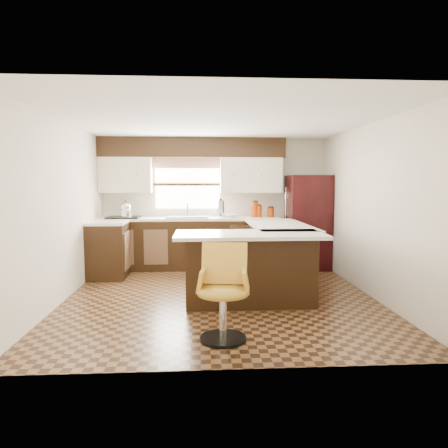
{
  "coord_description": "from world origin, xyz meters",
  "views": [
    {
      "loc": [
        -0.27,
        -5.43,
        1.57
      ],
      "look_at": [
        0.09,
        0.45,
        0.97
      ],
      "focal_mm": 32.0,
      "sensor_mm": 36.0,
      "label": 1
    }
  ],
  "objects": [
    {
      "name": "kettle",
      "position": [
        -1.61,
        1.88,
        1.11
      ],
      "size": [
        0.21,
        0.21,
        0.29
      ],
      "primitive_type": null,
      "color": "silver",
      "rests_on": "cooktop"
    },
    {
      "name": "wall_left",
      "position": [
        -2.1,
        0.0,
        1.2
      ],
      "size": [
        0.0,
        4.4,
        4.4
      ],
      "primitive_type": "plane",
      "rotation": [
        1.57,
        0.0,
        1.57
      ],
      "color": "beige",
      "rests_on": "floor"
    },
    {
      "name": "base_cab_left",
      "position": [
        -1.8,
        1.25,
        0.45
      ],
      "size": [
        0.6,
        0.7,
        0.9
      ],
      "primitive_type": "cube",
      "color": "black",
      "rests_on": "floor"
    },
    {
      "name": "wall_back",
      "position": [
        0.0,
        2.2,
        1.2
      ],
      "size": [
        4.4,
        0.0,
        4.4
      ],
      "primitive_type": "plane",
      "rotation": [
        1.57,
        0.0,
        0.0
      ],
      "color": "beige",
      "rests_on": "floor"
    },
    {
      "name": "dishwasher",
      "position": [
        0.55,
        1.61,
        0.43
      ],
      "size": [
        0.58,
        0.03,
        0.78
      ],
      "primitive_type": "cube",
      "color": "black",
      "rests_on": "floor"
    },
    {
      "name": "percolator",
      "position": [
        0.11,
        1.9,
        1.1
      ],
      "size": [
        0.15,
        0.15,
        0.31
      ],
      "primitive_type": "cylinder",
      "color": "silver",
      "rests_on": "counter_back"
    },
    {
      "name": "valance",
      "position": [
        -0.5,
        2.14,
        1.94
      ],
      "size": [
        1.3,
        0.06,
        0.18
      ],
      "primitive_type": "cube",
      "color": "#D19B93",
      "rests_on": "wall_back"
    },
    {
      "name": "floor",
      "position": [
        0.0,
        0.0,
        0.0
      ],
      "size": [
        4.4,
        4.4,
        0.0
      ],
      "primitive_type": "plane",
      "color": "#49301A",
      "rests_on": "ground"
    },
    {
      "name": "canister_large",
      "position": [
        0.75,
        1.92,
        1.08
      ],
      "size": [
        0.14,
        0.14,
        0.28
      ],
      "primitive_type": "cylinder",
      "color": "#8C2804",
      "rests_on": "counter_back"
    },
    {
      "name": "wall_right",
      "position": [
        2.1,
        0.0,
        1.2
      ],
      "size": [
        0.0,
        4.4,
        4.4
      ],
      "primitive_type": "plane",
      "rotation": [
        1.57,
        0.0,
        -1.57
      ],
      "color": "beige",
      "rests_on": "floor"
    },
    {
      "name": "ceiling",
      "position": [
        0.0,
        0.0,
        2.4
      ],
      "size": [
        4.4,
        4.4,
        0.0
      ],
      "primitive_type": "plane",
      "rotation": [
        3.14,
        0.0,
        0.0
      ],
      "color": "silver",
      "rests_on": "wall_back"
    },
    {
      "name": "canister_med",
      "position": [
        0.82,
        1.92,
        1.05
      ],
      "size": [
        0.12,
        0.12,
        0.2
      ],
      "primitive_type": "cylinder",
      "color": "#8C2804",
      "rests_on": "counter_back"
    },
    {
      "name": "wall_front",
      "position": [
        0.0,
        -2.2,
        1.2
      ],
      "size": [
        4.4,
        0.0,
        4.4
      ],
      "primitive_type": "plane",
      "rotation": [
        -1.57,
        0.0,
        0.0
      ],
      "color": "beige",
      "rests_on": "floor"
    },
    {
      "name": "base_cab_back",
      "position": [
        -0.45,
        1.9,
        0.45
      ],
      "size": [
        3.3,
        0.6,
        0.9
      ],
      "primitive_type": "cube",
      "color": "black",
      "rests_on": "floor"
    },
    {
      "name": "cooktop",
      "position": [
        -1.65,
        1.88,
        0.96
      ],
      "size": [
        0.58,
        0.5,
        0.02
      ],
      "primitive_type": "cube",
      "color": "black",
      "rests_on": "counter_back"
    },
    {
      "name": "mixing_bowl",
      "position": [
        0.29,
        1.9,
        0.98
      ],
      "size": [
        0.32,
        0.32,
        0.06
      ],
      "primitive_type": "imported",
      "rotation": [
        0.0,
        0.0,
        0.25
      ],
      "color": "white",
      "rests_on": "counter_back"
    },
    {
      "name": "bar_chair",
      "position": [
        -0.05,
        -1.55,
        0.48
      ],
      "size": [
        0.58,
        0.58,
        0.96
      ],
      "primitive_type": null,
      "rotation": [
        0.0,
        0.0,
        -0.13
      ],
      "color": "gold",
      "rests_on": "floor"
    },
    {
      "name": "counter_left",
      "position": [
        -1.8,
        1.25,
        0.92
      ],
      "size": [
        0.6,
        0.7,
        0.04
      ],
      "primitive_type": "cube",
      "color": "silver",
      "rests_on": "base_cab_left"
    },
    {
      "name": "soffit",
      "position": [
        -0.4,
        2.03,
        2.22
      ],
      "size": [
        3.4,
        0.35,
        0.36
      ],
      "primitive_type": "cube",
      "color": "black",
      "rests_on": "wall_back"
    },
    {
      "name": "sink",
      "position": [
        -0.5,
        1.88,
        0.96
      ],
      "size": [
        0.75,
        0.45,
        0.03
      ],
      "primitive_type": "cube",
      "color": "#B2B2B7",
      "rests_on": "counter_back"
    },
    {
      "name": "peninsula_return",
      "position": [
        0.38,
        -0.35,
        0.45
      ],
      "size": [
        1.65,
        0.6,
        0.9
      ],
      "primitive_type": "cube",
      "color": "black",
      "rests_on": "floor"
    },
    {
      "name": "window_pane",
      "position": [
        -0.5,
        2.18,
        1.55
      ],
      "size": [
        1.2,
        0.02,
        0.9
      ],
      "primitive_type": "cube",
      "color": "white",
      "rests_on": "wall_back"
    },
    {
      "name": "canister_small",
      "position": [
        1.05,
        1.92,
        1.03
      ],
      "size": [
        0.12,
        0.12,
        0.17
      ],
      "primitive_type": "cylinder",
      "color": "#8C2804",
      "rests_on": "counter_back"
    },
    {
      "name": "refrigerator",
      "position": [
        1.71,
        1.79,
        0.86
      ],
      "size": [
        0.74,
        0.71,
        1.72
      ],
      "primitive_type": "cube",
      "color": "black",
      "rests_on": "floor"
    },
    {
      "name": "counter_pen_return",
      "position": [
        0.35,
        -0.44,
        0.92
      ],
      "size": [
        1.89,
        0.84,
        0.04
      ],
      "primitive_type": "cube",
      "color": "silver",
      "rests_on": "peninsula_return"
    },
    {
      "name": "counter_back",
      "position": [
        -0.45,
        1.9,
        0.92
      ],
      "size": [
        3.3,
        0.6,
        0.04
      ],
      "primitive_type": "cube",
      "color": "silver",
      "rests_on": "base_cab_back"
    },
    {
      "name": "counter_pen_long",
      "position": [
        0.95,
        0.62,
        0.92
      ],
      "size": [
        0.84,
        1.95,
        0.04
      ],
      "primitive_type": "cube",
      "color": "silver",
      "rests_on": "peninsula_long"
    },
    {
      "name": "upper_cab_right",
      "position": [
        0.68,
        2.03,
        1.72
      ],
      "size": [
        1.14,
        0.35,
        0.64
      ],
      "primitive_type": "cube",
      "color": "beige",
      "rests_on": "wall_back"
    },
    {
      "name": "upper_cab_left",
      "position": [
        -1.62,
        2.03,
        1.72
      ],
      "size": [
        0.94,
        0.35,
        0.64
      ],
      "primitive_type": "cube",
      "color": "beige",
      "rests_on": "wall_back"
    },
    {
      "name": "peninsula_long",
      "position": [
        0.9,
        0.62,
        0.45
      ],
      "size": [
        0.6,
        1.95,
        0.9
      ],
      "primitive_type": "cube",
      "color": "black",
      "rests_on": "floor"
    }
  ]
}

